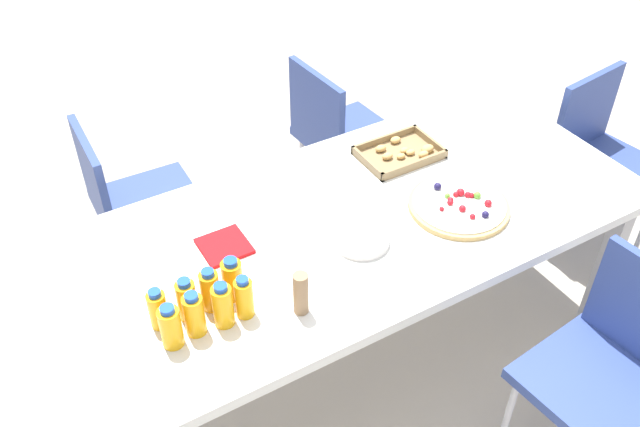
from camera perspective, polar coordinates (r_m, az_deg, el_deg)
ground_plane at (r=2.85m, az=2.36°, el=-11.56°), size 12.00×12.00×0.00m
party_table at (r=2.37m, az=2.79°, el=-1.53°), size 2.03×0.90×0.73m
chair_end at (r=3.26m, az=22.08°, el=4.67°), size 0.45×0.45×0.83m
chair_far_left at (r=2.86m, az=-15.32°, el=1.08°), size 0.41×0.41×0.83m
chair_near_right at (r=2.37m, az=22.94°, el=-11.26°), size 0.44×0.44×0.83m
chair_far_right at (r=3.16m, az=1.45°, el=6.78°), size 0.43×0.43×0.83m
juice_bottle_0 at (r=1.94m, az=-12.18°, el=-9.09°), size 0.06×0.06×0.14m
juice_bottle_1 at (r=1.96m, az=-10.30°, el=-8.17°), size 0.06×0.06×0.15m
juice_bottle_2 at (r=1.96m, az=-8.00°, el=-7.49°), size 0.06×0.06×0.15m
juice_bottle_3 at (r=1.98m, az=-6.27°, el=-6.89°), size 0.05×0.05×0.14m
juice_bottle_4 at (r=2.00m, az=-13.18°, el=-7.68°), size 0.05×0.05×0.14m
juice_bottle_5 at (r=2.00m, az=-10.89°, el=-6.97°), size 0.06×0.06×0.14m
juice_bottle_6 at (r=2.01m, az=-9.03°, el=-6.24°), size 0.06×0.06×0.14m
juice_bottle_7 at (r=2.03m, az=-7.22°, el=-5.38°), size 0.06×0.06×0.15m
fruit_pizza at (r=2.41m, az=11.36°, el=0.68°), size 0.34×0.34×0.05m
snack_tray at (r=2.62m, az=6.64°, el=4.98°), size 0.30×0.21×0.04m
plate_stack at (r=2.23m, az=3.44°, el=-2.17°), size 0.18×0.18×0.02m
napkin_stack at (r=2.23m, az=-7.87°, el=-2.67°), size 0.15×0.15×0.01m
cardboard_tube at (r=1.98m, az=-1.59°, el=-6.59°), size 0.04×0.04×0.14m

